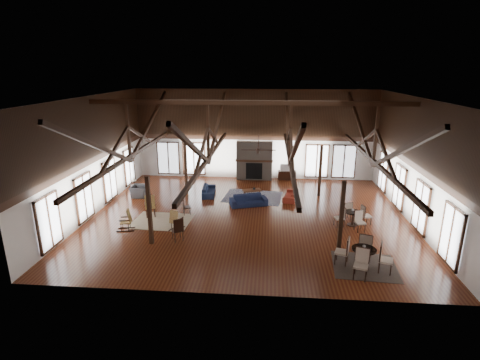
# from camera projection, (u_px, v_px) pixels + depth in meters

# --- Properties ---
(floor) EXTENTS (16.00, 16.00, 0.00)m
(floor) POSITION_uv_depth(u_px,v_px,m) (248.00, 216.00, 19.31)
(floor) COLOR #572812
(floor) RESTS_ON ground
(ceiling) EXTENTS (16.00, 14.00, 0.02)m
(ceiling) POSITION_uv_depth(u_px,v_px,m) (249.00, 97.00, 17.58)
(ceiling) COLOR black
(ceiling) RESTS_ON wall_back
(wall_back) EXTENTS (16.00, 0.02, 6.00)m
(wall_back) POSITION_uv_depth(u_px,v_px,m) (255.00, 135.00, 25.12)
(wall_back) COLOR silver
(wall_back) RESTS_ON floor
(wall_front) EXTENTS (16.00, 0.02, 6.00)m
(wall_front) POSITION_uv_depth(u_px,v_px,m) (235.00, 212.00, 11.77)
(wall_front) COLOR silver
(wall_front) RESTS_ON floor
(wall_left) EXTENTS (0.02, 14.00, 6.00)m
(wall_left) POSITION_uv_depth(u_px,v_px,m) (92.00, 156.00, 19.07)
(wall_left) COLOR silver
(wall_left) RESTS_ON floor
(wall_right) EXTENTS (0.02, 14.00, 6.00)m
(wall_right) POSITION_uv_depth(u_px,v_px,m) (416.00, 163.00, 17.82)
(wall_right) COLOR silver
(wall_right) RESTS_ON floor
(roof_truss) EXTENTS (15.60, 14.07, 3.14)m
(roof_truss) POSITION_uv_depth(u_px,v_px,m) (249.00, 139.00, 18.15)
(roof_truss) COLOR black
(roof_truss) RESTS_ON wall_back
(post_grid) EXTENTS (8.16, 7.16, 3.05)m
(post_grid) POSITION_uv_depth(u_px,v_px,m) (249.00, 188.00, 18.87)
(post_grid) COLOR black
(post_grid) RESTS_ON floor
(fireplace) EXTENTS (2.50, 0.69, 2.60)m
(fireplace) POSITION_uv_depth(u_px,v_px,m) (254.00, 161.00, 25.30)
(fireplace) COLOR #6E6154
(fireplace) RESTS_ON floor
(ceiling_fan) EXTENTS (1.60, 1.60, 0.75)m
(ceiling_fan) POSITION_uv_depth(u_px,v_px,m) (258.00, 149.00, 17.24)
(ceiling_fan) COLOR black
(ceiling_fan) RESTS_ON roof_truss
(sofa_navy_front) EXTENTS (2.19, 1.39, 0.60)m
(sofa_navy_front) POSITION_uv_depth(u_px,v_px,m) (249.00, 200.00, 20.69)
(sofa_navy_front) COLOR #141B38
(sofa_navy_front) RESTS_ON floor
(sofa_navy_left) EXTENTS (1.88, 0.86, 0.53)m
(sofa_navy_left) POSITION_uv_depth(u_px,v_px,m) (209.00, 191.00, 22.42)
(sofa_navy_left) COLOR #151F39
(sofa_navy_left) RESTS_ON floor
(sofa_orange) EXTENTS (1.83, 1.02, 0.51)m
(sofa_orange) POSITION_uv_depth(u_px,v_px,m) (291.00, 195.00, 21.68)
(sofa_orange) COLOR maroon
(sofa_orange) RESTS_ON floor
(coffee_table) EXTENTS (1.19, 0.88, 0.41)m
(coffee_table) POSITION_uv_depth(u_px,v_px,m) (252.00, 191.00, 22.12)
(coffee_table) COLOR brown
(coffee_table) RESTS_ON floor
(vase) EXTENTS (0.18, 0.18, 0.17)m
(vase) POSITION_uv_depth(u_px,v_px,m) (254.00, 188.00, 22.11)
(vase) COLOR #B2B2B2
(vase) RESTS_ON coffee_table
(armchair) EXTENTS (1.01, 0.89, 0.65)m
(armchair) POSITION_uv_depth(u_px,v_px,m) (139.00, 191.00, 22.15)
(armchair) COLOR #333336
(armchair) RESTS_ON floor
(side_table_lamp) EXTENTS (0.41, 0.41, 1.05)m
(side_table_lamp) POSITION_uv_depth(u_px,v_px,m) (134.00, 187.00, 22.61)
(side_table_lamp) COLOR black
(side_table_lamp) RESTS_ON floor
(rocking_chair_a) EXTENTS (0.74, 0.98, 1.13)m
(rocking_chair_a) POSITION_uv_depth(u_px,v_px,m) (150.00, 206.00, 19.21)
(rocking_chair_a) COLOR #A0803C
(rocking_chair_a) RESTS_ON floor
(rocking_chair_b) EXTENTS (0.67, 0.88, 1.01)m
(rocking_chair_b) POSITION_uv_depth(u_px,v_px,m) (175.00, 220.00, 17.52)
(rocking_chair_b) COLOR #A0803C
(rocking_chair_b) RESTS_ON floor
(rocking_chair_c) EXTENTS (0.87, 0.57, 1.03)m
(rocking_chair_c) POSITION_uv_depth(u_px,v_px,m) (127.00, 220.00, 17.52)
(rocking_chair_c) COLOR #A0803C
(rocking_chair_c) RESTS_ON floor
(side_chair_a) EXTENTS (0.49, 0.49, 0.89)m
(side_chair_a) POSITION_uv_depth(u_px,v_px,m) (185.00, 205.00, 19.34)
(side_chair_a) COLOR black
(side_chair_a) RESTS_ON floor
(side_chair_b) EXTENTS (0.62, 0.62, 1.07)m
(side_chair_b) POSITION_uv_depth(u_px,v_px,m) (178.00, 228.00, 16.34)
(side_chair_b) COLOR black
(side_chair_b) RESTS_ON floor
(cafe_table_near) EXTENTS (2.17, 2.17, 1.11)m
(cafe_table_near) POSITION_uv_depth(u_px,v_px,m) (363.00, 255.00, 14.16)
(cafe_table_near) COLOR black
(cafe_table_near) RESTS_ON floor
(cafe_table_far) EXTENTS (1.89, 1.89, 0.97)m
(cafe_table_far) POSITION_uv_depth(u_px,v_px,m) (353.00, 216.00, 18.04)
(cafe_table_far) COLOR black
(cafe_table_far) RESTS_ON floor
(cup_near) EXTENTS (0.15, 0.15, 0.09)m
(cup_near) POSITION_uv_depth(u_px,v_px,m) (364.00, 246.00, 14.17)
(cup_near) COLOR #B2B2B2
(cup_near) RESTS_ON cafe_table_near
(cup_far) EXTENTS (0.16, 0.16, 0.10)m
(cup_far) POSITION_uv_depth(u_px,v_px,m) (353.00, 210.00, 18.05)
(cup_far) COLOR #B2B2B2
(cup_far) RESTS_ON cafe_table_far
(tv_console) EXTENTS (1.20, 0.45, 0.60)m
(tv_console) POSITION_uv_depth(u_px,v_px,m) (287.00, 175.00, 25.49)
(tv_console) COLOR black
(tv_console) RESTS_ON floor
(television) EXTENTS (0.89, 0.22, 0.51)m
(television) POSITION_uv_depth(u_px,v_px,m) (286.00, 167.00, 25.34)
(television) COLOR #B2B2B2
(television) RESTS_ON tv_console
(rug_tan) EXTENTS (2.96, 2.39, 0.01)m
(rug_tan) POSITION_uv_depth(u_px,v_px,m) (162.00, 221.00, 18.64)
(rug_tan) COLOR tan
(rug_tan) RESTS_ON floor
(rug_navy) EXTENTS (3.58, 2.86, 0.01)m
(rug_navy) POSITION_uv_depth(u_px,v_px,m) (253.00, 197.00, 22.13)
(rug_navy) COLOR #1A1D49
(rug_navy) RESTS_ON floor
(rug_dark) EXTENTS (2.55, 2.35, 0.01)m
(rug_dark) POSITION_uv_depth(u_px,v_px,m) (365.00, 266.00, 14.42)
(rug_dark) COLOR black
(rug_dark) RESTS_ON floor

